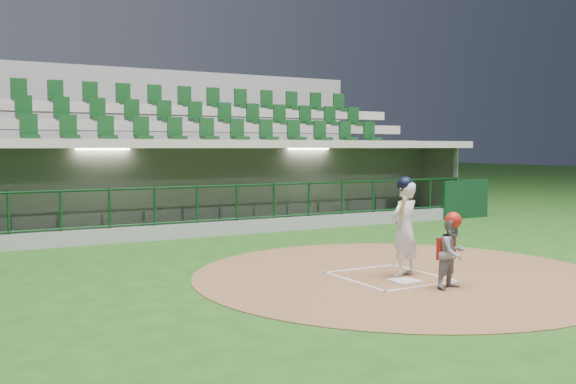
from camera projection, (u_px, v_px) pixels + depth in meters
name	position (u px, v px, depth m)	size (l,w,h in m)	color
ground	(379.00, 275.00, 11.17)	(120.00, 120.00, 0.00)	#1C4413
dirt_circle	(400.00, 275.00, 11.14)	(7.20, 7.20, 0.01)	brown
home_plate	(405.00, 281.00, 10.56)	(0.43, 0.43, 0.02)	silver
batter_box_chalk	(390.00, 277.00, 10.91)	(1.55, 1.80, 0.01)	white
dugout_structure	(207.00, 192.00, 17.90)	(16.40, 3.70, 3.00)	slate
seating_deck	(173.00, 172.00, 20.58)	(17.00, 6.72, 5.15)	gray
batter	(404.00, 226.00, 10.98)	(0.87, 0.90, 1.71)	white
catcher	(453.00, 251.00, 10.00)	(0.61, 0.52, 1.20)	gray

